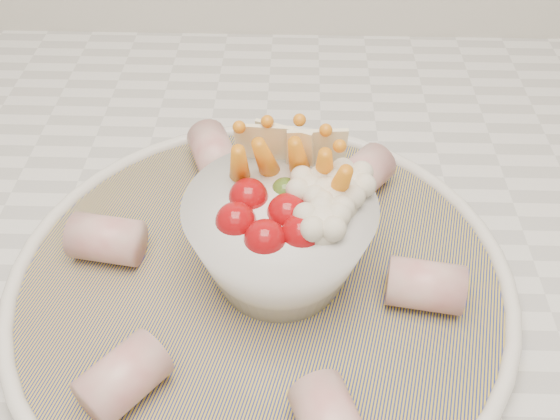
{
  "coord_description": "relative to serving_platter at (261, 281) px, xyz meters",
  "views": [
    {
      "loc": [
        0.03,
        1.04,
        1.3
      ],
      "look_at": [
        0.02,
        1.35,
        1.0
      ],
      "focal_mm": 40.0,
      "sensor_mm": 36.0,
      "label": 1
    }
  ],
  "objects": [
    {
      "name": "serving_platter",
      "position": [
        0.0,
        0.0,
        0.0
      ],
      "size": [
        0.47,
        0.47,
        0.02
      ],
      "color": "navy",
      "rests_on": "kitchen_counter"
    },
    {
      "name": "veggie_bowl",
      "position": [
        0.02,
        0.01,
        0.05
      ],
      "size": [
        0.14,
        0.14,
        0.11
      ],
      "color": "silver",
      "rests_on": "serving_platter"
    },
    {
      "name": "cured_meat_rolls",
      "position": [
        0.0,
        0.0,
        0.02
      ],
      "size": [
        0.3,
        0.32,
        0.04
      ],
      "color": "#B65356",
      "rests_on": "serving_platter"
    }
  ]
}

